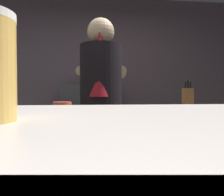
# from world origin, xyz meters

# --- Properties ---
(wall_back) EXTENTS (5.20, 0.10, 2.70)m
(wall_back) POSITION_xyz_m (0.00, 2.20, 1.35)
(wall_back) COLOR #52464F
(wall_back) RESTS_ON ground
(prep_counter) EXTENTS (2.10, 0.60, 0.93)m
(prep_counter) POSITION_xyz_m (0.35, 0.73, 0.47)
(prep_counter) COLOR brown
(prep_counter) RESTS_ON ground
(back_shelf) EXTENTS (0.88, 0.36, 1.20)m
(back_shelf) POSITION_xyz_m (-0.13, 1.92, 0.60)
(back_shelf) COLOR #3E3E43
(back_shelf) RESTS_ON ground
(bartender) EXTENTS (0.46, 0.53, 1.69)m
(bartender) POSITION_xyz_m (-0.02, 0.28, 0.98)
(bartender) COLOR #242A3E
(bartender) RESTS_ON ground
(knife_block) EXTENTS (0.10, 0.08, 0.28)m
(knife_block) POSITION_xyz_m (0.94, 0.73, 1.04)
(knife_block) COLOR brown
(knife_block) RESTS_ON prep_counter
(mixing_bowl) EXTENTS (0.19, 0.19, 0.05)m
(mixing_bowl) POSITION_xyz_m (-0.41, 0.83, 0.96)
(mixing_bowl) COLOR #C74937
(mixing_bowl) RESTS_ON prep_counter
(chefs_knife) EXTENTS (0.24, 0.09, 0.01)m
(chefs_knife) POSITION_xyz_m (0.26, 0.68, 0.94)
(chefs_knife) COLOR silver
(chefs_knife) RESTS_ON prep_counter
(bottle_hot_sauce) EXTENTS (0.05, 0.05, 0.22)m
(bottle_hot_sauce) POSITION_xyz_m (-0.12, 1.94, 1.29)
(bottle_hot_sauce) COLOR #C9D279
(bottle_hot_sauce) RESTS_ON back_shelf
(bottle_soy) EXTENTS (0.07, 0.07, 0.22)m
(bottle_soy) POSITION_xyz_m (0.25, 1.83, 1.29)
(bottle_soy) COLOR #CCC778
(bottle_soy) RESTS_ON back_shelf
(bottle_vinegar) EXTENTS (0.05, 0.05, 0.20)m
(bottle_vinegar) POSITION_xyz_m (0.25, 1.96, 1.28)
(bottle_vinegar) COLOR red
(bottle_vinegar) RESTS_ON back_shelf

